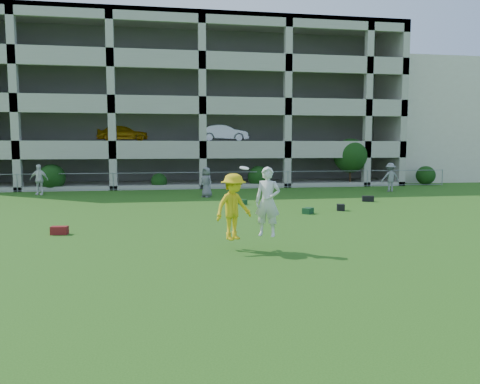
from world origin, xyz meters
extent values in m
plane|color=#235114|center=(0.00, 0.00, 0.00)|extent=(100.00, 100.00, 0.00)
cube|color=beige|center=(23.00, 28.00, 5.00)|extent=(16.00, 14.00, 10.00)
imported|color=white|center=(-10.18, 16.98, 0.93)|extent=(1.13, 0.57, 1.86)
imported|color=slate|center=(-0.27, 14.05, 0.87)|extent=(0.97, 1.01, 1.74)
imported|color=gray|center=(11.85, 15.30, 0.93)|extent=(1.23, 0.74, 1.86)
cube|color=#59160F|center=(-6.34, 3.53, 0.14)|extent=(0.58, 0.36, 0.28)
cube|color=#153A22|center=(3.50, 6.72, 0.13)|extent=(0.60, 0.60, 0.26)
cube|color=black|center=(5.30, 7.40, 0.15)|extent=(0.44, 0.44, 0.30)
cube|color=black|center=(8.07, 10.44, 0.15)|extent=(0.66, 0.47, 0.30)
cube|color=#153B19|center=(1.17, 10.39, 0.12)|extent=(0.56, 0.57, 0.25)
imported|color=yellow|center=(-0.86, 0.25, 1.26)|extent=(1.43, 1.24, 1.92)
imported|color=silver|center=(0.08, -0.06, 1.42)|extent=(0.86, 0.74, 1.99)
cylinder|color=white|center=(-0.54, 0.28, 2.37)|extent=(0.28, 0.27, 0.12)
cube|color=#9E998C|center=(0.00, 32.75, 6.00)|extent=(30.00, 0.50, 12.00)
cube|color=#9E998C|center=(-14.75, 26.00, 6.00)|extent=(0.50, 14.00, 12.00)
cube|color=#9E998C|center=(14.75, 26.00, 6.00)|extent=(0.50, 14.00, 12.00)
cube|color=#9E998C|center=(0.00, 26.00, 11.85)|extent=(30.00, 14.00, 0.30)
cube|color=#9E998C|center=(0.00, 26.00, 0.15)|extent=(30.00, 14.00, 0.30)
cube|color=#9E998C|center=(0.00, 26.00, 3.15)|extent=(30.00, 14.00, 0.30)
cube|color=#9E998C|center=(0.00, 26.00, 6.15)|extent=(30.00, 14.00, 0.30)
cube|color=#9E998C|center=(0.00, 26.00, 9.15)|extent=(30.00, 14.00, 0.30)
cube|color=#9E998C|center=(0.00, 19.15, 2.55)|extent=(30.00, 0.30, 0.90)
cube|color=#9E998C|center=(0.00, 19.15, 5.55)|extent=(30.00, 0.30, 0.90)
cube|color=#9E998C|center=(0.00, 19.15, 8.55)|extent=(30.00, 0.30, 0.90)
cube|color=#9E998C|center=(0.00, 19.15, 11.55)|extent=(30.00, 0.30, 0.90)
cube|color=#9E998C|center=(-12.00, 19.25, 6.00)|extent=(0.50, 0.50, 12.00)
cube|color=#9E998C|center=(-6.00, 19.25, 6.00)|extent=(0.50, 0.50, 12.00)
cube|color=#9E998C|center=(0.00, 19.25, 6.00)|extent=(0.50, 0.50, 12.00)
cube|color=#9E998C|center=(6.00, 19.25, 6.00)|extent=(0.50, 0.50, 12.00)
cube|color=#9E998C|center=(12.00, 19.25, 6.00)|extent=(0.50, 0.50, 12.00)
cube|color=#605E59|center=(0.00, 28.00, 6.00)|extent=(29.00, 9.00, 11.60)
imported|color=#FFB20D|center=(-5.65, 24.00, 3.96)|extent=(3.94, 1.74, 1.32)
imported|color=silver|center=(2.06, 24.00, 3.96)|extent=(4.05, 1.53, 1.32)
cylinder|color=gray|center=(-12.00, 19.00, 0.60)|extent=(0.06, 0.06, 1.20)
cylinder|color=gray|center=(-6.00, 19.00, 0.60)|extent=(0.06, 0.06, 1.20)
cylinder|color=gray|center=(0.00, 19.00, 0.60)|extent=(0.06, 0.06, 1.20)
cylinder|color=gray|center=(6.00, 19.00, 0.60)|extent=(0.06, 0.06, 1.20)
cylinder|color=gray|center=(12.00, 19.00, 0.60)|extent=(0.06, 0.06, 1.20)
cylinder|color=gray|center=(18.00, 19.00, 0.60)|extent=(0.06, 0.06, 1.20)
cylinder|color=gray|center=(0.00, 19.00, 1.15)|extent=(36.00, 0.04, 0.04)
cylinder|color=gray|center=(0.00, 19.00, 0.08)|extent=(36.00, 0.04, 0.04)
sphere|color=#163D11|center=(-10.00, 19.60, 0.88)|extent=(1.76, 1.76, 1.76)
sphere|color=#163D11|center=(-3.00, 19.60, 0.55)|extent=(1.10, 1.10, 1.10)
sphere|color=#163D11|center=(4.00, 19.60, 0.77)|extent=(1.54, 1.54, 1.54)
cylinder|color=#382314|center=(11.00, 19.80, 0.98)|extent=(0.16, 0.16, 1.96)
sphere|color=#163D11|center=(11.00, 19.80, 2.24)|extent=(2.52, 2.52, 2.52)
sphere|color=#163D11|center=(17.00, 19.60, 0.72)|extent=(1.43, 1.43, 1.43)
camera|label=1|loc=(-2.94, -12.95, 3.04)|focal=35.00mm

